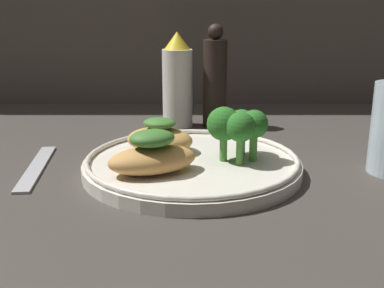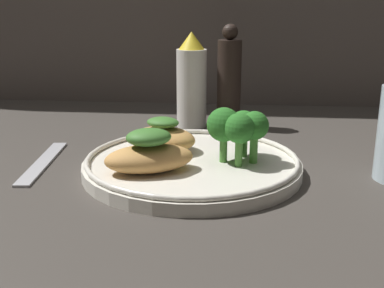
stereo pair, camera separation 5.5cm
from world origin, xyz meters
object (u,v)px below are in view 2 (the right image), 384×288
at_px(pepper_grinder, 229,81).
at_px(sauce_bottle, 192,82).
at_px(plate, 192,164).
at_px(broccoli_bunch, 238,127).

bearing_deg(pepper_grinder, sauce_bottle, 180.00).
relative_size(plate, sauce_bottle, 1.71).
distance_m(plate, pepper_grinder, 0.23).
relative_size(broccoli_bunch, pepper_grinder, 0.45).
xyz_separation_m(plate, broccoli_bunch, (0.05, 0.01, 0.04)).
xyz_separation_m(sauce_bottle, pepper_grinder, (0.06, -0.00, 0.00)).
relative_size(plate, pepper_grinder, 1.58).
relative_size(broccoli_bunch, sauce_bottle, 0.49).
bearing_deg(pepper_grinder, broccoli_bunch, -85.43).
relative_size(sauce_bottle, pepper_grinder, 0.93).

